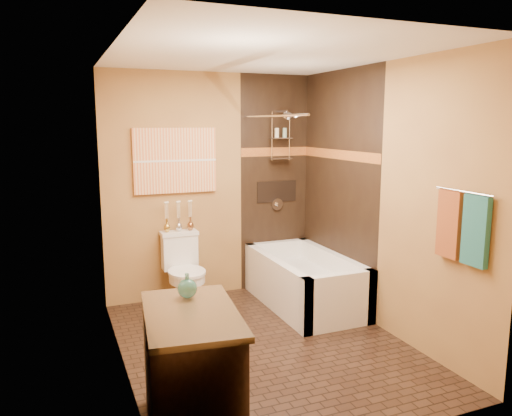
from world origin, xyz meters
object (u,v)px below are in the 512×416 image
toilet (184,270)px  vanity (191,373)px  bathtub (304,285)px  sunset_painting (175,161)px

toilet → vanity: 2.27m
toilet → vanity: bearing=-102.8°
toilet → vanity: vanity is taller
bathtub → vanity: vanity is taller
sunset_painting → toilet: 1.18m
sunset_painting → toilet: sunset_painting is taller
sunset_painting → bathtub: bearing=-30.9°
toilet → bathtub: bearing=-20.7°
sunset_painting → bathtub: size_ratio=0.60×
bathtub → toilet: size_ratio=1.91×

